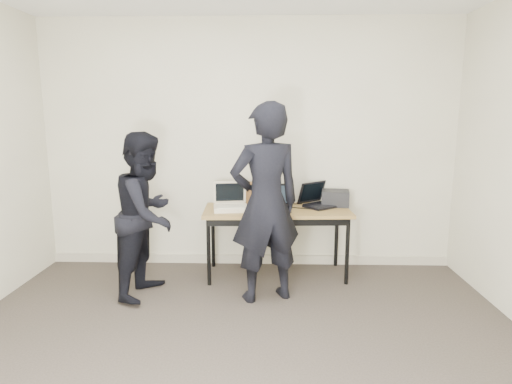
{
  "coord_description": "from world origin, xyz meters",
  "views": [
    {
      "loc": [
        0.22,
        -2.44,
        1.7
      ],
      "look_at": [
        0.1,
        1.6,
        0.95
      ],
      "focal_mm": 30.0,
      "sensor_mm": 36.0,
      "label": 1
    }
  ],
  "objects_px": {
    "desk": "(277,215)",
    "laptop_beige": "(230,204)",
    "leather_satchel": "(260,193)",
    "equipment_box": "(335,198)",
    "person_observer": "(147,215)",
    "person_typist": "(266,204)",
    "laptop_center": "(275,204)",
    "laptop_right": "(318,201)"
  },
  "relations": [
    {
      "from": "leather_satchel",
      "to": "equipment_box",
      "type": "relative_size",
      "value": 1.29
    },
    {
      "from": "desk",
      "to": "person_observer",
      "type": "distance_m",
      "value": 1.32
    },
    {
      "from": "person_typist",
      "to": "laptop_right",
      "type": "bearing_deg",
      "value": -148.24
    },
    {
      "from": "laptop_beige",
      "to": "laptop_right",
      "type": "bearing_deg",
      "value": 2.83
    },
    {
      "from": "laptop_center",
      "to": "equipment_box",
      "type": "distance_m",
      "value": 0.67
    },
    {
      "from": "desk",
      "to": "leather_satchel",
      "type": "bearing_deg",
      "value": 125.76
    },
    {
      "from": "person_typist",
      "to": "desk",
      "type": "bearing_deg",
      "value": -122.17
    },
    {
      "from": "laptop_right",
      "to": "person_typist",
      "type": "xyz_separation_m",
      "value": [
        -0.56,
        -0.74,
        0.12
      ]
    },
    {
      "from": "laptop_beige",
      "to": "equipment_box",
      "type": "height_order",
      "value": "laptop_beige"
    },
    {
      "from": "laptop_beige",
      "to": "person_typist",
      "type": "distance_m",
      "value": 0.68
    },
    {
      "from": "desk",
      "to": "laptop_beige",
      "type": "relative_size",
      "value": 3.96
    },
    {
      "from": "leather_satchel",
      "to": "person_observer",
      "type": "height_order",
      "value": "person_observer"
    },
    {
      "from": "laptop_right",
      "to": "person_observer",
      "type": "height_order",
      "value": "person_observer"
    },
    {
      "from": "leather_satchel",
      "to": "person_typist",
      "type": "height_order",
      "value": "person_typist"
    },
    {
      "from": "desk",
      "to": "laptop_center",
      "type": "bearing_deg",
      "value": 154.87
    },
    {
      "from": "laptop_beige",
      "to": "laptop_center",
      "type": "relative_size",
      "value": 1.12
    },
    {
      "from": "equipment_box",
      "to": "person_observer",
      "type": "relative_size",
      "value": 0.19
    },
    {
      "from": "desk",
      "to": "laptop_right",
      "type": "relative_size",
      "value": 3.21
    },
    {
      "from": "desk",
      "to": "laptop_beige",
      "type": "distance_m",
      "value": 0.49
    },
    {
      "from": "leather_satchel",
      "to": "person_observer",
      "type": "relative_size",
      "value": 0.24
    },
    {
      "from": "desk",
      "to": "person_observer",
      "type": "height_order",
      "value": "person_observer"
    },
    {
      "from": "laptop_right",
      "to": "equipment_box",
      "type": "height_order",
      "value": "laptop_right"
    },
    {
      "from": "desk",
      "to": "person_observer",
      "type": "bearing_deg",
      "value": -161.1
    },
    {
      "from": "laptop_center",
      "to": "person_observer",
      "type": "height_order",
      "value": "person_observer"
    },
    {
      "from": "desk",
      "to": "laptop_right",
      "type": "bearing_deg",
      "value": 16.83
    },
    {
      "from": "equipment_box",
      "to": "person_typist",
      "type": "bearing_deg",
      "value": -134.0
    },
    {
      "from": "desk",
      "to": "laptop_beige",
      "type": "xyz_separation_m",
      "value": [
        -0.48,
        -0.02,
        0.11
      ]
    },
    {
      "from": "laptop_right",
      "to": "leather_satchel",
      "type": "xyz_separation_m",
      "value": [
        -0.63,
        0.07,
        0.07
      ]
    },
    {
      "from": "desk",
      "to": "leather_satchel",
      "type": "relative_size",
      "value": 4.13
    },
    {
      "from": "laptop_center",
      "to": "leather_satchel",
      "type": "height_order",
      "value": "laptop_center"
    },
    {
      "from": "equipment_box",
      "to": "person_observer",
      "type": "xyz_separation_m",
      "value": [
        -1.85,
        -0.67,
        -0.03
      ]
    },
    {
      "from": "laptop_center",
      "to": "person_typist",
      "type": "relative_size",
      "value": 0.19
    },
    {
      "from": "laptop_center",
      "to": "person_typist",
      "type": "xyz_separation_m",
      "value": [
        -0.1,
        -0.58,
        0.12
      ]
    },
    {
      "from": "person_observer",
      "to": "equipment_box",
      "type": "bearing_deg",
      "value": -58.23
    },
    {
      "from": "person_observer",
      "to": "person_typist",
      "type": "bearing_deg",
      "value": -83.21
    },
    {
      "from": "laptop_center",
      "to": "laptop_right",
      "type": "relative_size",
      "value": 0.72
    },
    {
      "from": "laptop_center",
      "to": "person_typist",
      "type": "height_order",
      "value": "person_typist"
    },
    {
      "from": "person_typist",
      "to": "person_observer",
      "type": "bearing_deg",
      "value": -25.97
    },
    {
      "from": "laptop_center",
      "to": "laptop_right",
      "type": "xyz_separation_m",
      "value": [
        0.46,
        0.15,
        0.0
      ]
    },
    {
      "from": "laptop_beige",
      "to": "laptop_right",
      "type": "xyz_separation_m",
      "value": [
        0.92,
        0.18,
        0.0
      ]
    },
    {
      "from": "person_observer",
      "to": "desk",
      "type": "bearing_deg",
      "value": -56.69
    },
    {
      "from": "laptop_beige",
      "to": "equipment_box",
      "type": "distance_m",
      "value": 1.13
    }
  ]
}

